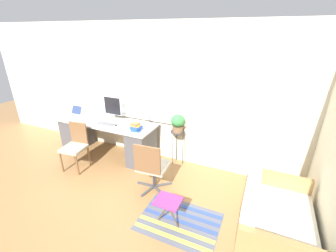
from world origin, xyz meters
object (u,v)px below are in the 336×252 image
desk_lamp (143,115)px  book_stack (136,127)px  folding_stool (168,203)px  keyboard (106,124)px  desk_chair_wooden (75,145)px  couch_loveseat (272,222)px  laptop (74,114)px  plant_stand (178,135)px  potted_plant (178,122)px  mouse (116,125)px  monitor (113,107)px  office_chair_swivel (152,166)px

desk_lamp → book_stack: bearing=-103.5°
book_stack → folding_stool: (1.16, -1.10, -0.48)m
keyboard → desk_chair_wooden: bearing=-120.1°
couch_loveseat → folding_stool: couch_loveseat is taller
book_stack → folding_stool: 1.67m
desk_chair_wooden → book_stack: bearing=18.6°
laptop → plant_stand: laptop is taller
desk_lamp → potted_plant: desk_lamp is taller
desk_lamp → plant_stand: size_ratio=0.53×
laptop → potted_plant: bearing=7.3°
mouse → desk_lamp: bearing=16.7°
book_stack → folding_stool: bearing=-43.4°
folding_stool → potted_plant: bearing=107.5°
laptop → plant_stand: size_ratio=0.42×
couch_loveseat → folding_stool: (-1.31, -0.32, 0.09)m
plant_stand → mouse: bearing=-162.0°
monitor → book_stack: size_ratio=2.23×
monitor → plant_stand: 1.50m
monitor → desk_lamp: bearing=-8.3°
desk_chair_wooden → plant_stand: desk_chair_wooden is taller
laptop → desk_chair_wooden: (0.61, -0.64, -0.33)m
couch_loveseat → plant_stand: (-1.79, 1.21, 0.34)m
couch_loveseat → plant_stand: bearing=56.0°
keyboard → folding_stool: keyboard is taller
office_chair_swivel → couch_loveseat: 1.88m
desk_chair_wooden → couch_loveseat: size_ratio=0.70×
potted_plant → couch_loveseat: bearing=-34.0°
desk_lamp → potted_plant: size_ratio=1.08×
laptop → folding_stool: laptop is taller
laptop → mouse: bearing=-4.0°
keyboard → mouse: (0.25, 0.01, 0.01)m
book_stack → monitor: bearing=156.5°
couch_loveseat → laptop: bearing=77.6°
book_stack → plant_stand: book_stack is taller
desk_chair_wooden → desk_lamp: bearing=25.8°
monitor → folding_stool: size_ratio=1.19×
desk_chair_wooden → folding_stool: size_ratio=2.16×
mouse → folding_stool: 2.06m
mouse → couch_loveseat: (2.97, -0.83, -0.50)m
potted_plant → keyboard: bearing=-164.8°
laptop → folding_stool: (2.84, -1.23, -0.45)m
mouse → plant_stand: bearing=18.0°
couch_loveseat → folding_stool: bearing=103.7°
laptop → monitor: bearing=12.3°
desk_lamp → potted_plant: (0.63, 0.22, -0.13)m
plant_stand → potted_plant: bearing=90.0°
mouse → desk_lamp: desk_lamp is taller
potted_plant → office_chair_swivel: bearing=-93.5°
laptop → book_stack: size_ratio=1.34×
mouse → potted_plant: size_ratio=0.17×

